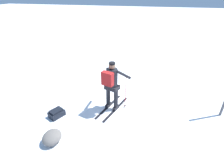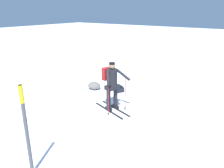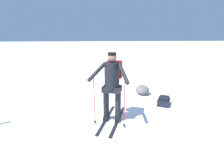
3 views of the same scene
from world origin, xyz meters
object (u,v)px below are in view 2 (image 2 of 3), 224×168
Objects in this scene: skier at (112,82)px; trail_marker at (26,125)px; rock_boulder at (94,86)px; dropped_backpack at (118,88)px.

trail_marker reaches higher than skier.
rock_boulder is (1.94, -1.28, -0.90)m from skier.
rock_boulder is (1.06, 0.45, 0.04)m from dropped_backpack.
skier is 2.49m from rock_boulder.
trail_marker is at bearing 115.78° from rock_boulder.
skier reaches higher than rock_boulder.
skier is 3.01× the size of dropped_backpack.
rock_boulder is (2.44, -5.06, -1.07)m from trail_marker.
dropped_backpack is 0.98× the size of rock_boulder.
skier is 0.84× the size of trail_marker.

